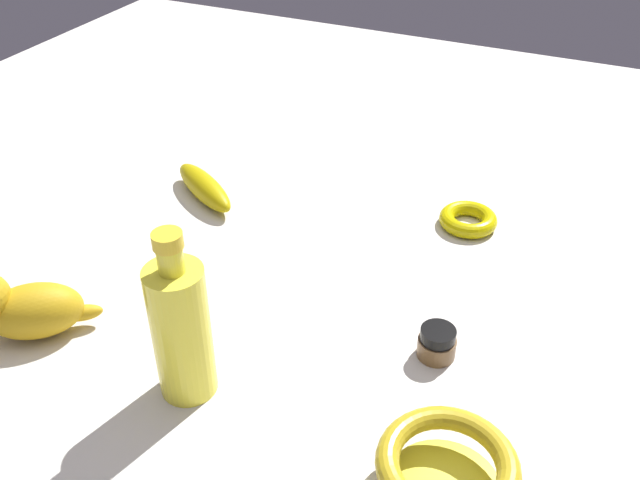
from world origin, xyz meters
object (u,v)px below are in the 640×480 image
at_px(bangle, 468,219).
at_px(banana, 204,187).
at_px(cat_figurine, 22,306).
at_px(bottle_tall, 181,329).
at_px(bowl, 447,471).
at_px(nail_polish_jar, 437,343).

xyz_separation_m(bangle, banana, (-0.09, 0.39, 0.01)).
height_order(cat_figurine, bottle_tall, bottle_tall).
xyz_separation_m(bowl, bottle_tall, (0.01, 0.29, 0.05)).
bearing_deg(bangle, bowl, -168.01).
height_order(cat_figurine, banana, cat_figurine).
bearing_deg(bottle_tall, nail_polish_jar, -55.33).
relative_size(cat_figurine, banana, 0.83).
bearing_deg(bangle, bottle_tall, 155.96).
distance_m(bangle, banana, 0.41).
height_order(bowl, bottle_tall, bottle_tall).
relative_size(bowl, bottle_tall, 0.65).
relative_size(nail_polish_jar, banana, 0.28).
height_order(nail_polish_jar, banana, banana).
distance_m(bowl, bottle_tall, 0.30).
bearing_deg(cat_figurine, bottle_tall, -88.01).
bearing_deg(nail_polish_jar, bowl, -160.98).
xyz_separation_m(cat_figurine, nail_polish_jar, (0.17, -0.45, -0.02)).
distance_m(nail_polish_jar, banana, 0.47).
relative_size(cat_figurine, nail_polish_jar, 2.94).
bearing_deg(banana, bowl, -4.83).
height_order(bowl, banana, bowl).
bearing_deg(bangle, nail_polish_jar, -172.63).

